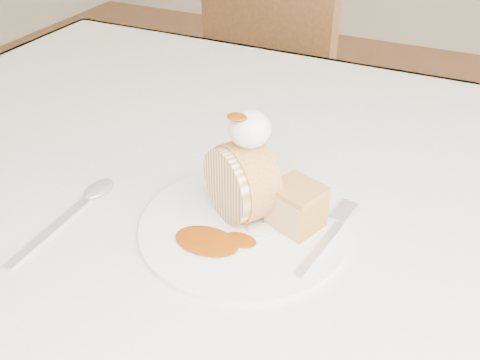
% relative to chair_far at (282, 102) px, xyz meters
% --- Properties ---
extents(table, '(1.40, 0.90, 0.75)m').
position_rel_chair_far_xyz_m(table, '(0.28, -0.76, 0.19)').
color(table, silver).
rests_on(table, ground).
extents(chair_far, '(0.46, 0.46, 0.83)m').
position_rel_chair_far_xyz_m(chair_far, '(0.00, 0.00, 0.00)').
color(chair_far, brown).
rests_on(chair_far, ground).
extents(plate, '(0.32, 0.32, 0.01)m').
position_rel_chair_far_xyz_m(plate, '(0.29, -0.88, 0.28)').
color(plate, white).
rests_on(plate, table).
extents(roulade_slice, '(0.11, 0.09, 0.09)m').
position_rel_chair_far_xyz_m(roulade_slice, '(0.27, -0.87, 0.33)').
color(roulade_slice, beige).
rests_on(roulade_slice, plate).
extents(cake_chunk, '(0.07, 0.07, 0.05)m').
position_rel_chair_far_xyz_m(cake_chunk, '(0.34, -0.86, 0.31)').
color(cake_chunk, '#BF8748').
rests_on(cake_chunk, plate).
extents(whipped_cream, '(0.05, 0.05, 0.04)m').
position_rel_chair_far_xyz_m(whipped_cream, '(0.28, -0.86, 0.40)').
color(whipped_cream, white).
rests_on(whipped_cream, roulade_slice).
extents(caramel_drizzle, '(0.02, 0.02, 0.01)m').
position_rel_chair_far_xyz_m(caramel_drizzle, '(0.27, -0.87, 0.42)').
color(caramel_drizzle, '#7A3305').
rests_on(caramel_drizzle, whipped_cream).
extents(caramel_pool, '(0.09, 0.07, 0.00)m').
position_rel_chair_far_xyz_m(caramel_pool, '(0.26, -0.93, 0.28)').
color(caramel_pool, '#7A3305').
rests_on(caramel_pool, plate).
extents(fork, '(0.04, 0.15, 0.00)m').
position_rel_chair_far_xyz_m(fork, '(0.38, -0.89, 0.28)').
color(fork, silver).
rests_on(fork, plate).
extents(spoon, '(0.03, 0.18, 0.00)m').
position_rel_chair_far_xyz_m(spoon, '(0.08, -0.99, 0.28)').
color(spoon, silver).
rests_on(spoon, table).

